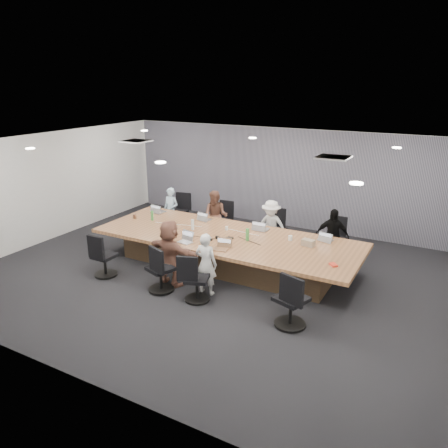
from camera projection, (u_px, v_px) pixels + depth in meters
The scene contains 38 objects.
floor at pixel (215, 274), 9.60m from camera, with size 10.00×8.00×0.00m, color black.
ceiling at pixel (214, 147), 8.72m from camera, with size 10.00×8.00×0.00m, color white.
wall_back at pixel (284, 178), 12.49m from camera, with size 10.00×2.80×0.00m, color silver.
wall_front at pixel (66, 290), 5.83m from camera, with size 10.00×2.80×0.00m, color silver.
wall_left at pixel (49, 187), 11.43m from camera, with size 8.00×2.80×0.00m, color silver.
curtain at pixel (283, 178), 12.42m from camera, with size 9.80×0.04×2.80m, color slate.
conference_table at pixel (226, 250), 9.89m from camera, with size 6.00×2.20×0.74m.
chair_0 at pixel (178, 215), 12.42m from camera, with size 0.56×0.56×0.83m, color black, non-canonical shape.
chair_1 at pixel (222, 224), 11.79m from camera, with size 0.50×0.50×0.74m, color black, non-canonical shape.
chair_2 at pixel (276, 233), 11.08m from camera, with size 0.51×0.51×0.75m, color black, non-canonical shape.
chair_3 at pixel (335, 243), 10.38m from camera, with size 0.52×0.52×0.77m, color black, non-canonical shape.
chair_4 at pixel (105, 259), 9.42m from camera, with size 0.52×0.52×0.77m, color black, non-canonical shape.
chair_5 at pixel (161, 272), 8.73m from camera, with size 0.55×0.55×0.81m, color black, non-canonical shape.
chair_6 at pixel (197, 282), 8.35m from camera, with size 0.51×0.51×0.76m, color black, non-canonical shape.
chair_7 at pixel (291, 303), 7.47m from camera, with size 0.58×0.58×0.86m, color black, non-canonical shape.
person_0 at pixel (171, 210), 12.06m from camera, with size 0.46×0.30×1.26m, color #B1D5ED.
laptop_0 at pixel (159, 211), 11.57m from camera, with size 0.35×0.24×0.02m, color #B2B2B7.
person_1 at pixel (216, 216), 11.40m from camera, with size 0.66×0.51×1.35m, color brown.
laptop_1 at pixel (205, 219), 10.92m from camera, with size 0.31×0.21×0.02m, color #B2B2B7.
person_2 at pixel (271, 226), 10.70m from camera, with size 0.84×0.48×1.30m, color silver.
laptop_2 at pixel (262, 229), 10.21m from camera, with size 0.34×0.24×0.02m, color #B2B2B7.
person_3 at pixel (332, 236), 10.01m from camera, with size 0.77×0.32×1.31m, color black.
laptop_3 at pixel (325, 240), 9.52m from camera, with size 0.31×0.21×0.02m, color #B2B2B7.
person_5 at pixel (170, 253), 8.93m from camera, with size 1.30×0.41×1.40m, color brown.
laptop_5 at pixel (185, 242), 9.37m from camera, with size 0.30×0.21×0.02m, color #B2B2B7.
person_6 at pixel (206, 264), 8.56m from camera, with size 0.46×0.30×1.27m, color silver.
laptop_6 at pixel (220, 249), 8.99m from camera, with size 0.32×0.22×0.02m, color #8C6647.
bottle_green_left at pixel (152, 216), 10.84m from camera, with size 0.07×0.07×0.24m, color green.
bottle_green_right at pixel (247, 235), 9.46m from camera, with size 0.08×0.08×0.27m, color green.
bottle_clear at pixel (193, 225), 10.15m from camera, with size 0.07×0.07×0.24m, color silver.
cup_white_far at pixel (227, 228), 10.15m from camera, with size 0.07×0.07×0.09m, color white.
cup_white_near at pixel (290, 238), 9.49m from camera, with size 0.09×0.09×0.11m, color white.
mug_brown at pixel (135, 216), 11.01m from camera, with size 0.08×0.08×0.10m, color brown.
mic_left at pixel (208, 240), 9.50m from camera, with size 0.15×0.10×0.03m, color black.
mic_right at pixel (230, 238), 9.61m from camera, with size 0.13×0.09×0.03m, color black.
stapler at pixel (218, 238), 9.57m from camera, with size 0.16×0.04×0.06m, color black.
canvas_bag at pixel (308, 243), 9.17m from camera, with size 0.26×0.16×0.14m, color gray.
snack_packet at pixel (333, 265), 8.21m from camera, with size 0.16×0.11×0.04m, color #EF3C25.
Camera 1 is at (4.37, -7.60, 4.08)m, focal length 35.00 mm.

